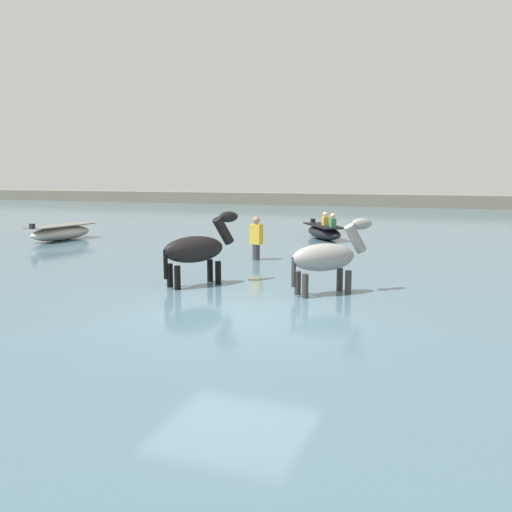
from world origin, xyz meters
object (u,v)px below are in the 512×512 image
Objects in this scene: horse_lead_black at (197,251)px; boat_near_port at (61,233)px; horse_trailing_grey at (327,259)px; person_wading_mid at (256,245)px; boat_near_starboard at (324,232)px.

horse_lead_black is 0.74× the size of boat_near_port.
horse_trailing_grey is 1.17× the size of person_wading_mid.
horse_lead_black is at bearing -34.15° from boat_near_port.
horse_trailing_grey is 0.72× the size of boat_near_starboard.
boat_near_starboard is at bearing 22.79° from boat_near_port.
horse_trailing_grey is 12.15m from boat_near_port.
boat_near_starboard is 5.54m from person_wading_mid.
person_wading_mid is (-0.60, -5.51, 0.16)m from boat_near_starboard.
horse_trailing_grey is 0.71× the size of boat_near_port.
person_wading_mid is (-0.04, 3.66, -0.30)m from horse_lead_black.
horse_lead_black reaches higher than horse_trailing_grey.
boat_near_port is at bearing 153.49° from horse_trailing_grey.
horse_trailing_grey reaches higher than person_wading_mid.
boat_near_starboard is (-2.17, 9.07, -0.42)m from horse_trailing_grey.
horse_trailing_grey reaches higher than boat_near_starboard.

